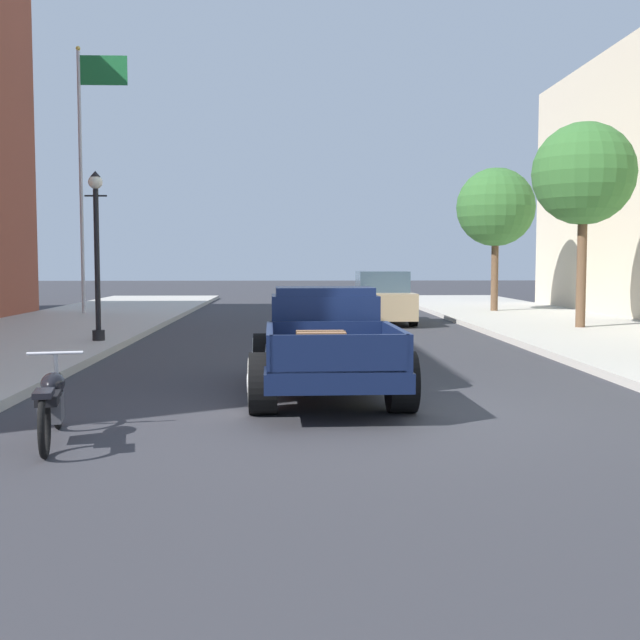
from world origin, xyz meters
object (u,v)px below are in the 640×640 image
at_px(hotrod_truck_navy, 324,343).
at_px(street_lamp_far, 97,243).
at_px(street_tree_second, 584,175).
at_px(car_background_tan, 381,299).
at_px(flagpole, 87,151).
at_px(motorcycle_parked, 51,402).
at_px(street_tree_third, 496,208).

distance_m(hotrod_truck_navy, street_lamp_far, 8.35).
height_order(street_lamp_far, street_tree_second, street_tree_second).
bearing_deg(hotrod_truck_navy, street_tree_second, 52.65).
relative_size(car_background_tan, flagpole, 0.47).
height_order(hotrod_truck_navy, street_lamp_far, street_lamp_far).
relative_size(hotrod_truck_navy, flagpole, 0.54).
xyz_separation_m(motorcycle_parked, street_tree_third, (10.07, 20.28, 3.47)).
distance_m(street_lamp_far, street_tree_third, 15.97).
bearing_deg(street_tree_second, street_tree_third, 93.90).
bearing_deg(street_tree_third, hotrod_truck_navy, -112.14).
xyz_separation_m(motorcycle_parked, flagpole, (-4.43, 19.50, 5.33)).
bearing_deg(motorcycle_parked, street_lamp_far, 100.55).
xyz_separation_m(car_background_tan, street_tree_third, (4.60, 3.89, 3.14)).
bearing_deg(motorcycle_parked, flagpole, 102.79).
xyz_separation_m(hotrod_truck_navy, street_tree_third, (6.97, 17.14, 3.15)).
bearing_deg(street_lamp_far, motorcycle_parked, -79.45).
xyz_separation_m(street_tree_second, street_tree_third, (-0.50, 7.35, -0.40)).
bearing_deg(car_background_tan, motorcycle_parked, -108.44).
height_order(hotrod_truck_navy, street_tree_second, street_tree_second).
relative_size(street_tree_second, street_tree_third, 1.07).
bearing_deg(flagpole, street_tree_third, 3.09).
bearing_deg(hotrod_truck_navy, street_tree_third, 67.86).
bearing_deg(street_lamp_far, hotrod_truck_navy, -53.26).
relative_size(motorcycle_parked, flagpole, 0.23).
bearing_deg(street_tree_third, street_lamp_far, -138.31).
bearing_deg(motorcycle_parked, street_tree_third, 63.60).
bearing_deg(street_tree_third, flagpole, -176.91).
relative_size(street_lamp_far, flagpole, 0.42).
xyz_separation_m(car_background_tan, flagpole, (-9.89, 3.11, 5.00)).
relative_size(street_lamp_far, street_tree_second, 0.69).
distance_m(street_tree_second, street_tree_third, 7.37).
bearing_deg(flagpole, street_tree_second, -23.64).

